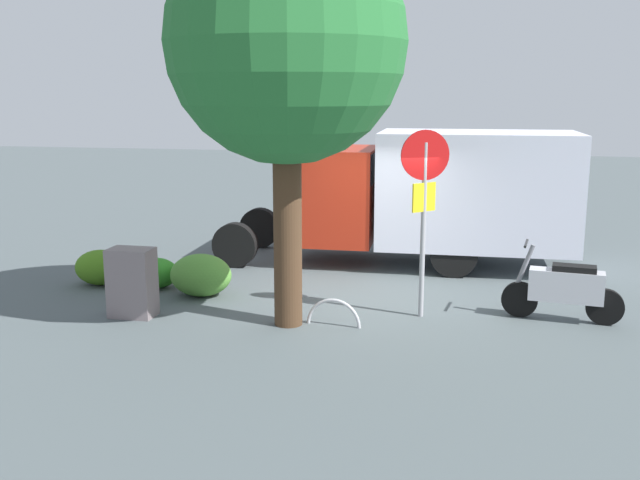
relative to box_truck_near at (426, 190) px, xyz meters
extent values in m
plane|color=#495356|center=(0.84, 2.65, -1.53)|extent=(60.00, 60.00, 0.00)
cylinder|color=black|center=(-0.58, -0.96, -1.08)|extent=(0.91, 0.27, 0.90)
cylinder|color=black|center=(-0.63, 0.94, -1.08)|extent=(0.91, 0.27, 0.90)
cylinder|color=black|center=(3.75, -0.86, -1.08)|extent=(0.91, 0.27, 0.90)
cylinder|color=black|center=(3.71, 1.04, -1.08)|extent=(0.91, 0.27, 0.90)
cube|color=silver|center=(-1.00, -0.02, 0.04)|extent=(3.89, 2.29, 2.25)
cube|color=#B52915|center=(1.91, 0.05, -0.13)|extent=(1.85, 2.14, 1.90)
cube|color=black|center=(1.91, 0.05, 0.47)|extent=(1.87, 1.98, 0.60)
cylinder|color=black|center=(-1.71, 3.26, -1.25)|extent=(0.57, 0.17, 0.56)
cylinder|color=black|center=(-2.95, 3.42, -1.25)|extent=(0.57, 0.17, 0.56)
cube|color=silver|center=(-2.38, 3.35, -0.97)|extent=(1.13, 0.46, 0.48)
cube|color=black|center=(-2.48, 3.36, -0.70)|extent=(0.67, 0.36, 0.12)
cylinder|color=slate|center=(-1.76, 3.27, -0.70)|extent=(0.29, 0.11, 0.69)
cylinder|color=black|center=(-1.76, 3.27, -0.35)|extent=(0.11, 0.55, 0.04)
cylinder|color=#9E9EA3|center=(-0.20, 3.56, -0.17)|extent=(0.08, 0.08, 2.73)
cylinder|color=red|center=(-0.20, 3.58, 1.00)|extent=(0.71, 0.32, 0.76)
cube|color=yellow|center=(-0.20, 3.58, 0.36)|extent=(0.33, 0.33, 0.44)
cylinder|color=#47301E|center=(1.75, 4.38, -0.06)|extent=(0.42, 0.42, 2.95)
sphere|color=#246A2F|center=(1.75, 4.38, 2.62)|extent=(3.45, 3.45, 3.45)
cube|color=slate|center=(4.24, 4.49, -0.99)|extent=(0.69, 0.45, 1.09)
torus|color=#B7B7BC|center=(1.06, 4.31, -1.53)|extent=(0.85, 0.13, 0.85)
ellipsoid|color=#308825|center=(4.60, 2.83, -1.26)|extent=(0.79, 0.65, 0.54)
ellipsoid|color=#43751A|center=(5.69, 2.84, -1.21)|extent=(0.94, 0.77, 0.64)
ellipsoid|color=#4E8B34|center=(3.62, 3.17, -1.17)|extent=(1.07, 0.88, 0.73)
camera|label=1|loc=(-0.90, 14.57, 1.94)|focal=40.56mm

